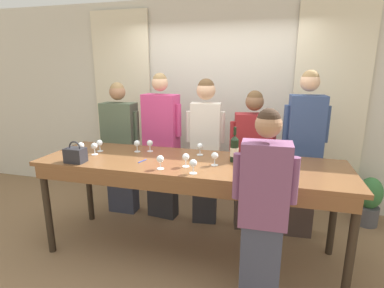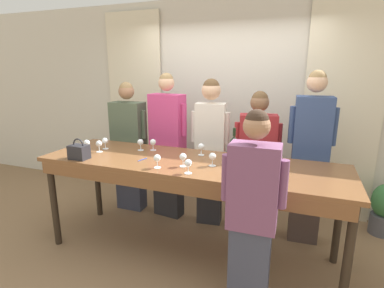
% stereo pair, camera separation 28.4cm
% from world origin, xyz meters
% --- Properties ---
extents(ground_plane, '(18.00, 18.00, 0.00)m').
position_xyz_m(ground_plane, '(0.00, 0.00, 0.00)').
color(ground_plane, '#846647').
extents(wall_back, '(12.00, 0.06, 2.80)m').
position_xyz_m(wall_back, '(0.00, 1.47, 1.40)').
color(wall_back, beige).
rests_on(wall_back, ground_plane).
extents(curtain_panel_left, '(0.88, 0.03, 2.69)m').
position_xyz_m(curtain_panel_left, '(-1.43, 1.40, 1.34)').
color(curtain_panel_left, beige).
rests_on(curtain_panel_left, ground_plane).
extents(curtain_panel_right, '(0.88, 0.03, 2.69)m').
position_xyz_m(curtain_panel_right, '(1.43, 1.40, 1.34)').
color(curtain_panel_right, beige).
rests_on(curtain_panel_right, ground_plane).
extents(tasting_bar, '(2.99, 0.88, 1.01)m').
position_xyz_m(tasting_bar, '(0.00, -0.03, 0.92)').
color(tasting_bar, brown).
rests_on(tasting_bar, ground_plane).
extents(wine_bottle, '(0.08, 0.08, 0.34)m').
position_xyz_m(wine_bottle, '(0.42, 0.10, 1.14)').
color(wine_bottle, black).
rests_on(wine_bottle, tasting_bar).
extents(handbag, '(0.18, 0.13, 0.21)m').
position_xyz_m(handbag, '(-1.05, -0.33, 1.09)').
color(handbag, '#232328').
rests_on(handbag, tasting_bar).
extents(wine_glass_front_left, '(0.07, 0.07, 0.13)m').
position_xyz_m(wine_glass_front_left, '(0.12, -0.33, 1.10)').
color(wine_glass_front_left, white).
rests_on(wine_glass_front_left, tasting_bar).
extents(wine_glass_front_mid, '(0.07, 0.07, 0.13)m').
position_xyz_m(wine_glass_front_mid, '(0.05, 0.23, 1.10)').
color(wine_glass_front_mid, white).
rests_on(wine_glass_front_mid, tasting_bar).
extents(wine_glass_front_right, '(0.07, 0.07, 0.13)m').
position_xyz_m(wine_glass_front_right, '(0.01, -0.18, 1.10)').
color(wine_glass_front_right, white).
rests_on(wine_glass_front_right, tasting_bar).
extents(wine_glass_center_left, '(0.07, 0.07, 0.13)m').
position_xyz_m(wine_glass_center_left, '(-0.64, 0.17, 1.10)').
color(wine_glass_center_left, white).
rests_on(wine_glass_center_left, tasting_bar).
extents(wine_glass_center_mid, '(0.07, 0.07, 0.13)m').
position_xyz_m(wine_glass_center_mid, '(-0.19, -0.30, 1.10)').
color(wine_glass_center_mid, white).
rests_on(wine_glass_center_mid, tasting_bar).
extents(wine_glass_center_right, '(0.07, 0.07, 0.13)m').
position_xyz_m(wine_glass_center_right, '(-0.51, 0.22, 1.10)').
color(wine_glass_center_right, white).
rests_on(wine_glass_center_right, tasting_bar).
extents(wine_glass_back_left, '(0.07, 0.07, 0.13)m').
position_xyz_m(wine_glass_back_left, '(0.86, -0.18, 1.10)').
color(wine_glass_back_left, white).
rests_on(wine_glass_back_left, tasting_bar).
extents(wine_glass_back_mid, '(0.07, 0.07, 0.13)m').
position_xyz_m(wine_glass_back_mid, '(0.26, -0.07, 1.10)').
color(wine_glass_back_mid, white).
rests_on(wine_glass_back_mid, tasting_bar).
extents(wine_glass_back_right, '(0.07, 0.07, 0.13)m').
position_xyz_m(wine_glass_back_right, '(-1.04, 0.09, 1.10)').
color(wine_glass_back_right, white).
rests_on(wine_glass_back_right, tasting_bar).
extents(wine_glass_near_host, '(0.07, 0.07, 0.13)m').
position_xyz_m(wine_glass_near_host, '(-1.17, -0.06, 1.10)').
color(wine_glass_near_host, white).
rests_on(wine_glass_near_host, tasting_bar).
extents(wine_glass_by_bottle, '(0.07, 0.07, 0.13)m').
position_xyz_m(wine_glass_by_bottle, '(-1.02, -0.05, 1.10)').
color(wine_glass_by_bottle, white).
rests_on(wine_glass_by_bottle, tasting_bar).
extents(pen, '(0.04, 0.12, 0.01)m').
position_xyz_m(pen, '(-0.44, -0.13, 1.02)').
color(pen, '#193399').
rests_on(pen, tasting_bar).
extents(guest_olive_jacket, '(0.54, 0.23, 1.72)m').
position_xyz_m(guest_olive_jacket, '(-1.13, 0.70, 0.88)').
color(guest_olive_jacket, '#383D51').
rests_on(guest_olive_jacket, ground_plane).
extents(guest_pink_top, '(0.55, 0.26, 1.84)m').
position_xyz_m(guest_pink_top, '(-0.56, 0.70, 0.95)').
color(guest_pink_top, '#28282D').
rests_on(guest_pink_top, ground_plane).
extents(guest_cream_sweater, '(0.46, 0.24, 1.78)m').
position_xyz_m(guest_cream_sweater, '(-0.00, 0.70, 0.96)').
color(guest_cream_sweater, '#28282D').
rests_on(guest_cream_sweater, ground_plane).
extents(guest_striped_shirt, '(0.53, 0.29, 1.66)m').
position_xyz_m(guest_striped_shirt, '(0.55, 0.70, 0.86)').
color(guest_striped_shirt, '#473833').
rests_on(guest_striped_shirt, ground_plane).
extents(guest_navy_coat, '(0.48, 0.27, 1.88)m').
position_xyz_m(guest_navy_coat, '(1.11, 0.70, 0.97)').
color(guest_navy_coat, '#473833').
rests_on(guest_navy_coat, ground_plane).
extents(host_pouring, '(0.46, 0.21, 1.64)m').
position_xyz_m(host_pouring, '(0.73, -0.63, 0.85)').
color(host_pouring, '#383D51').
rests_on(host_pouring, ground_plane).
extents(potted_plant, '(0.28, 0.28, 0.61)m').
position_xyz_m(potted_plant, '(1.97, 1.14, 0.32)').
color(potted_plant, '#4C4C51').
rests_on(potted_plant, ground_plane).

